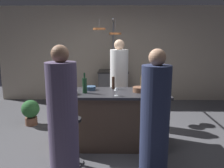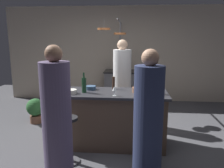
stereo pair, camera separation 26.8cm
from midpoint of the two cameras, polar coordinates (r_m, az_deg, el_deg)
ground_plane at (r=3.93m, az=1.82°, el=-14.90°), size 9.00×9.00×0.00m
back_wall at (r=6.38m, az=3.36°, el=7.50°), size 6.40×0.16×2.60m
kitchen_island at (r=3.75m, az=1.87°, el=-8.70°), size 1.80×0.72×0.90m
stove_range at (r=6.11m, az=3.15°, el=-0.78°), size 0.80×0.64×0.89m
chef at (r=4.60m, az=4.22°, el=-0.41°), size 0.36×0.36×1.72m
bar_stool_left at (r=3.28m, az=-8.44°, el=-13.33°), size 0.28×0.28×0.68m
guest_left at (r=2.78m, az=-11.03°, el=-9.12°), size 0.35×0.35×1.68m
bar_stool_right at (r=3.23m, az=11.61°, el=-13.93°), size 0.28×0.28×0.68m
guest_right at (r=2.74m, az=11.91°, el=-9.94°), size 0.35×0.35×1.64m
overhead_pot_rack at (r=5.52m, az=2.40°, el=10.59°), size 0.62×1.33×2.17m
potted_plant at (r=4.95m, az=-17.34°, el=-6.07°), size 0.36×0.36×0.52m
pepper_mill at (r=3.81m, az=2.41°, el=0.26°), size 0.05×0.05×0.21m
wine_bottle_white at (r=3.56m, az=14.33°, el=-0.51°), size 0.07×0.07×0.33m
wine_bottle_green at (r=3.57m, az=-4.96°, el=-0.21°), size 0.07×0.07×0.32m
wine_bottle_amber at (r=3.84m, az=9.89°, el=0.39°), size 0.07×0.07×0.31m
wine_glass_near_right_guest at (r=3.36m, az=2.89°, el=-1.29°), size 0.07×0.07×0.15m
wine_glass_near_left_guest at (r=3.72m, az=11.14°, el=-0.24°), size 0.07×0.07×0.15m
mixing_bowl_ceramic at (r=3.54m, az=-8.16°, el=-1.93°), size 0.17×0.17×0.07m
mixing_bowl_wooden at (r=3.63m, az=8.85°, el=-1.51°), size 0.21×0.21×0.08m
mixing_bowl_blue at (r=3.79m, az=-3.35°, el=-0.96°), size 0.17×0.17×0.06m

